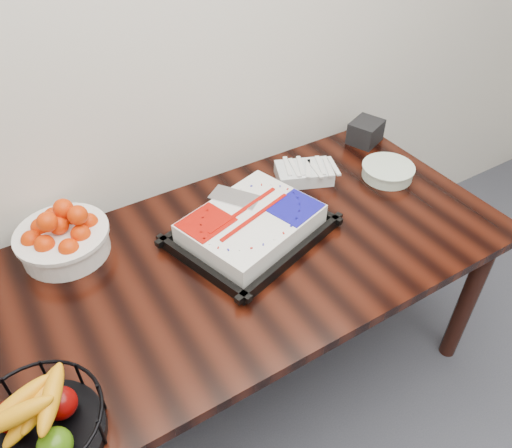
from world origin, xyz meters
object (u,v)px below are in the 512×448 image
cake_tray (251,226)px  fruit_basket (39,425)px  napkin_box (366,132)px  plate_stack (388,171)px  tangerine_bowl (62,234)px  table (250,267)px

cake_tray → fruit_basket: fruit_basket is taller
fruit_basket → napkin_box: fruit_basket is taller
fruit_basket → napkin_box: size_ratio=2.23×
cake_tray → plate_stack: 0.66m
cake_tray → fruit_basket: bearing=-155.5°
napkin_box → plate_stack: bearing=-111.8°
plate_stack → napkin_box: bearing=68.2°
cake_tray → fruit_basket: 0.88m
tangerine_bowl → fruit_basket: tangerine_bowl is taller
plate_stack → napkin_box: size_ratio=1.52×
table → tangerine_bowl: (-0.54, 0.31, 0.17)m
table → napkin_box: (0.80, 0.33, 0.14)m
table → fruit_basket: fruit_basket is taller
tangerine_bowl → plate_stack: bearing=-10.9°
table → plate_stack: size_ratio=8.55×
tangerine_bowl → napkin_box: 1.33m
tangerine_bowl → fruit_basket: (-0.23, -0.62, -0.02)m
cake_tray → plate_stack: cake_tray is taller
cake_tray → plate_stack: (0.66, 0.02, -0.02)m
plate_stack → napkin_box: (0.10, 0.26, 0.02)m
fruit_basket → plate_stack: bearing=14.9°
cake_tray → fruit_basket: size_ratio=1.92×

